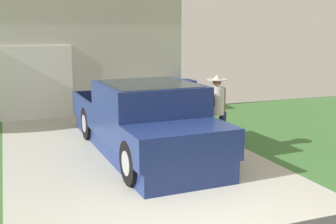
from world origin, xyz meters
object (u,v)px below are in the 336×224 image
at_px(pickup_truck, 146,123).
at_px(handbag, 216,149).
at_px(house_with_garage, 40,36).
at_px(person_with_hat, 216,110).
at_px(wheeled_trash_bin, 184,94).

xyz_separation_m(pickup_truck, handbag, (1.38, -0.64, -0.57)).
relative_size(pickup_truck, house_with_garage, 0.63).
bearing_deg(person_with_hat, pickup_truck, -27.63).
relative_size(handbag, house_with_garage, 0.05).
bearing_deg(person_with_hat, handbag, 57.08).
distance_m(pickup_truck, wheeled_trash_bin, 5.18).
bearing_deg(handbag, person_with_hat, 67.93).
xyz_separation_m(pickup_truck, person_with_hat, (1.46, -0.44, 0.27)).
bearing_deg(house_with_garage, pickup_truck, -79.68).
relative_size(pickup_truck, wheeled_trash_bin, 5.42).
relative_size(handbag, wheeled_trash_bin, 0.43).
bearing_deg(wheeled_trash_bin, pickup_truck, -122.35).
relative_size(person_with_hat, house_with_garage, 0.20).
relative_size(house_with_garage, wheeled_trash_bin, 8.57).
relative_size(person_with_hat, wheeled_trash_bin, 1.67).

